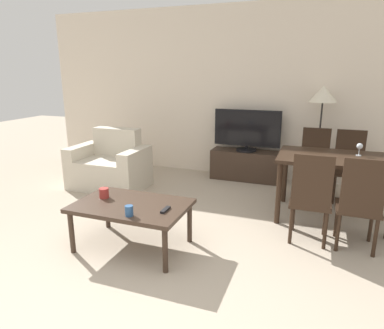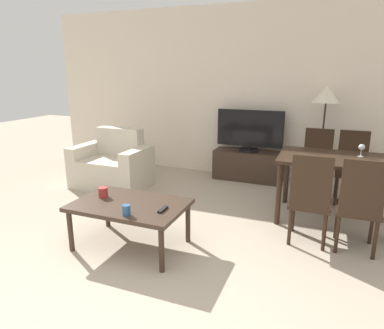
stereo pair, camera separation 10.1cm
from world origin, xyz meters
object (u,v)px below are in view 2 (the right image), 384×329
(remote_primary, at_px, (163,209))
(tv_stand, at_px, (248,165))
(floor_lamp, at_px, (326,99))
(dining_chair_near, at_px, (310,197))
(dining_chair_far_left, at_px, (317,161))
(dining_chair_far, at_px, (352,164))
(armchair, at_px, (113,166))
(dining_chair_near_right, at_px, (360,203))
(cup_white_near, at_px, (103,192))
(dining_table, at_px, (336,165))
(coffee_table, at_px, (130,208))
(cup_colored_far, at_px, (126,210))
(wine_glass_left, at_px, (362,148))
(tv, at_px, (250,131))

(remote_primary, bearing_deg, tv_stand, 85.41)
(floor_lamp, distance_m, remote_primary, 2.97)
(dining_chair_near, height_order, dining_chair_far_left, same)
(dining_chair_far, bearing_deg, armchair, -169.12)
(dining_chair_far_left, bearing_deg, dining_chair_near_right, -73.47)
(dining_chair_far, relative_size, cup_white_near, 9.43)
(dining_table, xyz_separation_m, remote_primary, (-1.46, -1.47, -0.19))
(coffee_table, bearing_deg, dining_chair_far_left, 53.13)
(dining_chair_far_left, relative_size, cup_white_near, 9.43)
(cup_white_near, bearing_deg, dining_chair_far_left, 47.20)
(dining_chair_far, distance_m, dining_chair_far_left, 0.44)
(dining_chair_near, height_order, dining_chair_far, same)
(dining_chair_near, xyz_separation_m, dining_chair_near_right, (0.44, 0.00, 0.00))
(armchair, bearing_deg, cup_colored_far, -52.31)
(armchair, xyz_separation_m, dining_chair_far, (3.31, 0.64, 0.20))
(dining_chair_near_right, relative_size, wine_glass_left, 6.46)
(remote_primary, height_order, cup_colored_far, cup_colored_far)
(floor_lamp, bearing_deg, dining_chair_near_right, -77.52)
(dining_chair_near, height_order, dining_chair_near_right, same)
(dining_chair_far_left, bearing_deg, remote_primary, -119.35)
(tv, relative_size, dining_chair_far, 1.10)
(coffee_table, height_order, cup_white_near, cup_white_near)
(coffee_table, bearing_deg, wine_glass_left, 36.52)
(dining_chair_far_left, xyz_separation_m, wine_glass_left, (0.47, -0.61, 0.35))
(dining_chair_near_right, xyz_separation_m, dining_chair_far_left, (-0.44, 1.47, 0.00))
(dining_chair_far, bearing_deg, dining_table, -106.53)
(tv_stand, xyz_separation_m, remote_primary, (-0.21, -2.62, 0.23))
(armchair, bearing_deg, remote_primary, -43.90)
(dining_chair_far, xyz_separation_m, dining_chair_near_right, (0.00, -1.47, 0.00))
(dining_chair_near, bearing_deg, dining_chair_far_left, 90.00)
(cup_colored_far, xyz_separation_m, wine_glass_left, (1.96, 1.81, 0.35))
(dining_chair_near, xyz_separation_m, dining_chair_far, (0.44, 1.47, 0.00))
(armchair, distance_m, dining_chair_near_right, 3.42)
(cup_colored_far, bearing_deg, cup_white_near, 146.82)
(coffee_table, height_order, dining_table, dining_table)
(tv_stand, relative_size, tv, 1.05)
(cup_white_near, bearing_deg, tv_stand, 69.83)
(tv, xyz_separation_m, dining_chair_near, (1.03, -1.88, -0.29))
(armchair, distance_m, cup_colored_far, 2.26)
(floor_lamp, relative_size, cup_white_near, 15.05)
(cup_colored_far, bearing_deg, coffee_table, 116.71)
(dining_chair_far_left, bearing_deg, cup_white_near, -132.80)
(dining_chair_far, height_order, dining_chair_near_right, same)
(floor_lamp, xyz_separation_m, cup_colored_far, (-1.53, -2.77, -0.81))
(tv, distance_m, dining_chair_near_right, 2.40)
(armchair, xyz_separation_m, wine_glass_left, (3.34, 0.02, 0.55))
(tv, relative_size, cup_colored_far, 10.84)
(tv, xyz_separation_m, floor_lamp, (1.06, -0.07, 0.52))
(armchair, bearing_deg, dining_chair_far, 10.88)
(tv_stand, xyz_separation_m, wine_glass_left, (1.50, -1.03, 0.62))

